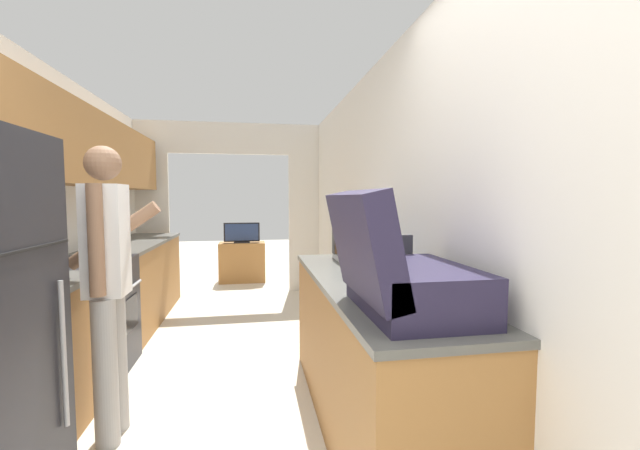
% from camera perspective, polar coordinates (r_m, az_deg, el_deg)
% --- Properties ---
extents(wall_left, '(0.38, 7.18, 2.50)m').
position_cam_1_polar(wall_left, '(3.67, -35.38, 4.61)').
color(wall_left, white).
rests_on(wall_left, ground_plane).
extents(wall_right, '(0.06, 7.18, 2.50)m').
position_cam_1_polar(wall_right, '(3.06, 9.81, 0.79)').
color(wall_right, white).
rests_on(wall_right, ground_plane).
extents(wall_far_with_doorway, '(3.02, 0.06, 2.50)m').
position_cam_1_polar(wall_far_with_doorway, '(5.91, -12.92, 4.21)').
color(wall_far_with_doorway, white).
rests_on(wall_far_with_doorway, ground_plane).
extents(counter_left, '(0.62, 3.73, 0.92)m').
position_cam_1_polar(counter_left, '(4.39, -27.49, -9.05)').
color(counter_left, '#9E6B38').
rests_on(counter_left, ground_plane).
extents(counter_right, '(0.62, 2.17, 0.92)m').
position_cam_1_polar(counter_right, '(2.57, 7.01, -17.93)').
color(counter_right, '#9E6B38').
rests_on(counter_right, ground_plane).
extents(range_oven, '(0.66, 0.79, 1.06)m').
position_cam_1_polar(range_oven, '(3.69, -31.02, -11.56)').
color(range_oven, black).
rests_on(range_oven, ground_plane).
extents(person, '(0.55, 0.37, 1.71)m').
position_cam_1_polar(person, '(2.60, -28.52, -7.46)').
color(person, '#9E9E9E').
rests_on(person, ground_plane).
extents(suitcase, '(0.56, 0.69, 0.54)m').
position_cam_1_polar(suitcase, '(1.75, 11.01, -6.82)').
color(suitcase, '#231E38').
rests_on(suitcase, counter_right).
extents(microwave, '(0.33, 0.46, 0.30)m').
position_cam_1_polar(microwave, '(3.08, 5.56, -2.51)').
color(microwave, '#B7B7BC').
rests_on(microwave, counter_right).
extents(book_stack, '(0.24, 0.29, 0.08)m').
position_cam_1_polar(book_stack, '(2.48, 6.78, -6.75)').
color(book_stack, '#33894C').
rests_on(book_stack, counter_right).
extents(tv_cabinet, '(0.76, 0.42, 0.66)m').
position_cam_1_polar(tv_cabinet, '(6.78, -11.24, -5.27)').
color(tv_cabinet, '#9E6B38').
rests_on(tv_cabinet, ground_plane).
extents(television, '(0.59, 0.16, 0.34)m').
position_cam_1_polar(television, '(6.68, -11.30, -1.13)').
color(television, black).
rests_on(television, tv_cabinet).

